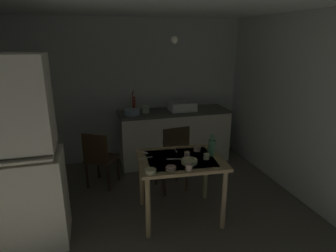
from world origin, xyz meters
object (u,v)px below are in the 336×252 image
at_px(chair_far_side, 173,158).
at_px(glass_bottle, 212,147).
at_px(hand_pump, 134,103).
at_px(serving_bowl_wide, 189,161).
at_px(mixing_bowl_counter, 132,112).
at_px(sink_basin, 182,106).
at_px(dining_table, 180,167).
at_px(hutch_cabinet, 8,164).
at_px(teacup_mint, 206,156).
at_px(chair_by_counter, 100,158).

height_order(chair_far_side, glass_bottle, glass_bottle).
relative_size(hand_pump, serving_bowl_wide, 2.17).
relative_size(mixing_bowl_counter, glass_bottle, 0.94).
relative_size(sink_basin, glass_bottle, 1.65).
distance_m(mixing_bowl_counter, dining_table, 1.65).
relative_size(hutch_cabinet, hand_pump, 5.12).
distance_m(sink_basin, hand_pump, 0.84).
height_order(hutch_cabinet, teacup_mint, hutch_cabinet).
xyz_separation_m(teacup_mint, glass_bottle, (0.10, 0.08, 0.07)).
bearing_deg(mixing_bowl_counter, chair_by_counter, -135.13).
height_order(chair_far_side, chair_by_counter, chair_far_side).
bearing_deg(hutch_cabinet, hand_pump, 48.09).
xyz_separation_m(dining_table, chair_far_side, (0.09, 0.62, -0.15)).
xyz_separation_m(hutch_cabinet, dining_table, (1.81, 0.02, -0.27)).
bearing_deg(serving_bowl_wide, chair_far_side, 87.09).
bearing_deg(dining_table, chair_far_side, 81.52).
height_order(hand_pump, mixing_bowl_counter, hand_pump).
distance_m(hand_pump, serving_bowl_wide, 1.90).
bearing_deg(chair_by_counter, hutch_cabinet, -131.20).
xyz_separation_m(serving_bowl_wide, glass_bottle, (0.33, 0.14, 0.08)).
height_order(sink_basin, hand_pump, hand_pump).
xyz_separation_m(hutch_cabinet, mixing_bowl_counter, (1.49, 1.61, 0.03)).
bearing_deg(mixing_bowl_counter, serving_bowl_wide, -77.90).
height_order(teacup_mint, glass_bottle, glass_bottle).
bearing_deg(hutch_cabinet, mixing_bowl_counter, 47.34).
height_order(sink_basin, mixing_bowl_counter, sink_basin).
relative_size(mixing_bowl_counter, teacup_mint, 3.48).
height_order(hand_pump, chair_by_counter, hand_pump).
distance_m(mixing_bowl_counter, serving_bowl_wide, 1.80).
xyz_separation_m(mixing_bowl_counter, serving_bowl_wide, (0.38, -1.75, -0.16)).
distance_m(hand_pump, glass_bottle, 1.84).
distance_m(dining_table, glass_bottle, 0.44).
bearing_deg(chair_far_side, hand_pump, 108.93).
relative_size(chair_by_counter, teacup_mint, 11.85).
height_order(mixing_bowl_counter, chair_by_counter, mixing_bowl_counter).
distance_m(hutch_cabinet, mixing_bowl_counter, 2.19).
xyz_separation_m(hutch_cabinet, chair_by_counter, (0.91, 1.04, -0.48)).
distance_m(chair_far_side, chair_by_counter, 1.07).
xyz_separation_m(chair_by_counter, glass_bottle, (1.28, -1.04, 0.42)).
relative_size(sink_basin, teacup_mint, 6.10).
bearing_deg(hand_pump, chair_by_counter, -132.99).
height_order(mixing_bowl_counter, teacup_mint, mixing_bowl_counter).
xyz_separation_m(chair_far_side, serving_bowl_wide, (-0.04, -0.77, 0.29)).
height_order(hand_pump, dining_table, hand_pump).
bearing_deg(chair_by_counter, teacup_mint, -43.32).
bearing_deg(sink_basin, glass_bottle, -95.92).
bearing_deg(dining_table, mixing_bowl_counter, 101.45).
height_order(hand_pump, serving_bowl_wide, hand_pump).
height_order(dining_table, glass_bottle, glass_bottle).
distance_m(hutch_cabinet, sink_basin, 2.89).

